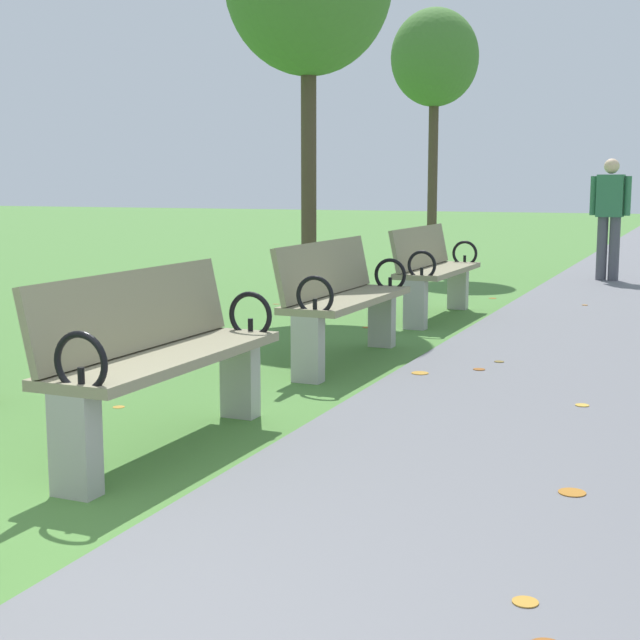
{
  "coord_description": "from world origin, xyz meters",
  "views": [
    {
      "loc": [
        1.99,
        -1.46,
        1.34
      ],
      "look_at": [
        -0.05,
        3.41,
        0.55
      ],
      "focal_mm": 52.3,
      "sensor_mm": 36.0,
      "label": 1
    }
  ],
  "objects": [
    {
      "name": "park_bench_2",
      "position": [
        -0.5,
        2.42,
        0.49
      ],
      "size": [
        0.49,
        1.61,
        0.9
      ],
      "color": "gray",
      "rests_on": "ground"
    },
    {
      "name": "park_bench_3",
      "position": [
        -0.5,
        4.91,
        0.49
      ],
      "size": [
        0.49,
        1.6,
        0.9
      ],
      "color": "gray",
      "rests_on": "ground"
    },
    {
      "name": "park_bench_4",
      "position": [
        -0.5,
        7.38,
        0.49
      ],
      "size": [
        0.49,
        1.61,
        0.9
      ],
      "color": "gray",
      "rests_on": "ground"
    },
    {
      "name": "tree_4",
      "position": [
        -1.84,
        11.99,
        3.08
      ],
      "size": [
        1.27,
        1.27,
        3.82
      ],
      "color": "#4C3D2D",
      "rests_on": "ground"
    },
    {
      "name": "pedestrian_walking",
      "position": [
        0.73,
        11.57,
        0.93
      ],
      "size": [
        0.53,
        0.24,
        1.62
      ],
      "color": "#4C4C56",
      "rests_on": "paved_walkway"
    },
    {
      "name": "scattered_leaves",
      "position": [
        0.48,
        3.34,
        0.02
      ],
      "size": [
        4.4,
        11.82,
        0.02
      ],
      "color": "#AD6B23",
      "rests_on": "ground"
    }
  ]
}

